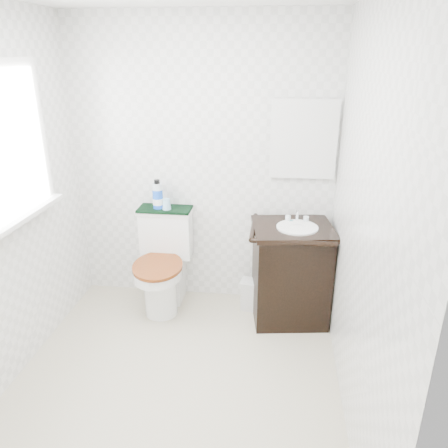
% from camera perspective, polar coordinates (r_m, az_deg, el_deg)
% --- Properties ---
extents(floor, '(2.40, 2.40, 0.00)m').
position_cam_1_polar(floor, '(3.16, -6.41, -19.89)').
color(floor, beige).
rests_on(floor, ground).
extents(wall_back, '(2.40, 0.00, 2.40)m').
position_cam_1_polar(wall_back, '(3.66, -2.86, 7.49)').
color(wall_back, white).
rests_on(wall_back, ground).
extents(wall_front, '(2.40, 0.00, 2.40)m').
position_cam_1_polar(wall_front, '(1.54, -18.91, -14.93)').
color(wall_front, white).
rests_on(wall_front, ground).
extents(wall_right, '(0.00, 2.40, 2.40)m').
position_cam_1_polar(wall_right, '(2.51, 17.64, -0.25)').
color(wall_right, white).
rests_on(wall_right, ground).
extents(window, '(0.02, 0.70, 0.90)m').
position_cam_1_polar(window, '(3.10, -26.40, 9.37)').
color(window, white).
rests_on(window, wall_left).
extents(mirror, '(0.50, 0.02, 0.60)m').
position_cam_1_polar(mirror, '(3.53, 10.36, 10.81)').
color(mirror, silver).
rests_on(mirror, wall_back).
extents(toilet, '(0.46, 0.66, 0.84)m').
position_cam_1_polar(toilet, '(3.80, -7.85, -5.55)').
color(toilet, white).
rests_on(toilet, floor).
extents(vanity, '(0.69, 0.62, 0.92)m').
position_cam_1_polar(vanity, '(3.60, 8.70, -6.08)').
color(vanity, black).
rests_on(vanity, floor).
extents(trash_bin, '(0.20, 0.17, 0.27)m').
position_cam_1_polar(trash_bin, '(3.82, 3.62, -9.18)').
color(trash_bin, silver).
rests_on(trash_bin, floor).
extents(towel, '(0.45, 0.22, 0.02)m').
position_cam_1_polar(towel, '(3.72, -7.74, 1.96)').
color(towel, black).
rests_on(towel, toilet).
extents(mouthwash_bottle, '(0.09, 0.09, 0.25)m').
position_cam_1_polar(mouthwash_bottle, '(3.69, -8.66, 3.73)').
color(mouthwash_bottle, blue).
rests_on(mouthwash_bottle, towel).
extents(cup, '(0.07, 0.07, 0.09)m').
position_cam_1_polar(cup, '(3.67, -7.50, 2.60)').
color(cup, '#8CC8E6').
rests_on(cup, towel).
extents(soap_bar, '(0.06, 0.04, 0.02)m').
position_cam_1_polar(soap_bar, '(3.53, 8.69, 0.41)').
color(soap_bar, '#1A7081').
rests_on(soap_bar, vanity).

